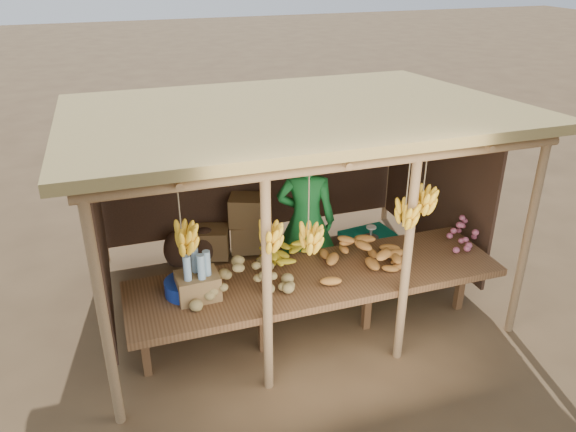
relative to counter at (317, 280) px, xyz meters
name	(u,v)px	position (x,y,z in m)	size (l,w,h in m)	color
ground	(288,292)	(0.00, 0.95, -0.74)	(60.00, 60.00, 0.00)	brown
stall_structure	(286,148)	(-0.05, 0.88, 1.17)	(4.70, 3.50, 2.43)	#95724D
counter	(317,280)	(0.00, 0.00, 0.00)	(3.90, 1.05, 0.80)	brown
potato_heap	(238,272)	(-0.83, 0.02, 0.25)	(1.04, 0.62, 0.37)	#98844E
sweet_potato_heap	(360,252)	(0.49, 0.03, 0.24)	(1.02, 0.61, 0.36)	#BD7830
onion_heap	(471,230)	(1.90, 0.09, 0.24)	(0.71, 0.42, 0.35)	#AE546D
banana_pile	(289,248)	(-0.19, 0.34, 0.24)	(0.61, 0.37, 0.35)	gold
tomato_basin	(186,285)	(-1.33, 0.10, 0.15)	(0.42, 0.42, 0.22)	navy
bottle_box	(197,280)	(-1.23, 0.00, 0.25)	(0.41, 0.33, 0.51)	olive
vendor	(306,221)	(0.22, 0.94, 0.22)	(0.70, 0.46, 1.91)	#19732E
tarp_crate	(369,254)	(1.11, 1.00, -0.42)	(0.71, 0.63, 0.77)	brown
carton_stack	(236,229)	(-0.35, 2.15, -0.39)	(1.14, 0.53, 0.80)	olive
burlap_sacks	(191,245)	(-0.98, 2.13, -0.50)	(0.76, 0.40, 0.54)	#442D1F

